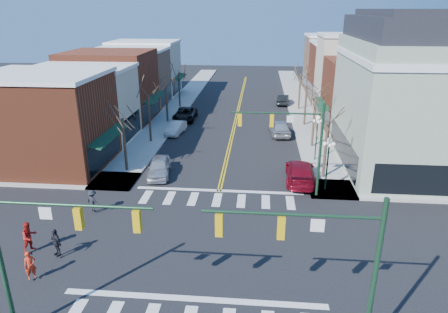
% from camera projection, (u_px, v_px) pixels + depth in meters
% --- Properties ---
extents(ground, '(160.00, 160.00, 0.00)m').
position_uv_depth(ground, '(206.00, 246.00, 23.81)').
color(ground, black).
rests_on(ground, ground).
extents(sidewalk_left, '(3.50, 70.00, 0.15)m').
position_uv_depth(sidewalk_left, '(150.00, 139.00, 43.18)').
color(sidewalk_left, '#9E9B93').
rests_on(sidewalk_left, ground).
extents(sidewalk_right, '(3.50, 70.00, 0.15)m').
position_uv_depth(sidewalk_right, '(314.00, 143.00, 41.72)').
color(sidewalk_right, '#9E9B93').
rests_on(sidewalk_right, ground).
extents(bldg_left_brick_a, '(10.00, 8.50, 8.00)m').
position_uv_depth(bldg_left_brick_a, '(46.00, 123.00, 34.67)').
color(bldg_left_brick_a, maroon).
rests_on(bldg_left_brick_a, ground).
extents(bldg_left_stucco_a, '(10.00, 7.00, 7.50)m').
position_uv_depth(bldg_left_stucco_a, '(84.00, 105.00, 41.99)').
color(bldg_left_stucco_a, '#C0B69E').
rests_on(bldg_left_stucco_a, ground).
extents(bldg_left_brick_b, '(10.00, 9.00, 8.50)m').
position_uv_depth(bldg_left_brick_b, '(110.00, 87.00, 49.29)').
color(bldg_left_brick_b, maroon).
rests_on(bldg_left_brick_b, ground).
extents(bldg_left_tan, '(10.00, 7.50, 7.80)m').
position_uv_depth(bldg_left_tan, '(131.00, 78.00, 57.11)').
color(bldg_left_tan, '#8D674E').
rests_on(bldg_left_tan, ground).
extents(bldg_left_stucco_b, '(10.00, 8.00, 8.20)m').
position_uv_depth(bldg_left_stucco_b, '(146.00, 69.00, 64.27)').
color(bldg_left_stucco_b, '#C0B69E').
rests_on(bldg_left_stucco_b, ground).
extents(bldg_right_brick_a, '(10.00, 8.50, 8.00)m').
position_uv_depth(bldg_right_brick_a, '(371.00, 96.00, 45.15)').
color(bldg_right_brick_a, maroon).
rests_on(bldg_right_brick_a, ground).
extents(bldg_right_stucco, '(10.00, 7.00, 10.00)m').
position_uv_depth(bldg_right_stucco, '(357.00, 76.00, 52.04)').
color(bldg_right_stucco, '#C0B69E').
rests_on(bldg_right_stucco, ground).
extents(bldg_right_brick_b, '(10.00, 8.00, 8.50)m').
position_uv_depth(bldg_right_brick_b, '(345.00, 73.00, 59.30)').
color(bldg_right_brick_b, maroon).
rests_on(bldg_right_brick_b, ground).
extents(bldg_right_tan, '(10.00, 8.00, 9.00)m').
position_uv_depth(bldg_right_tan, '(336.00, 64.00, 66.68)').
color(bldg_right_tan, '#8D674E').
rests_on(bldg_right_tan, ground).
extents(victorian_corner, '(12.25, 14.25, 13.30)m').
position_uv_depth(victorian_corner, '(421.00, 93.00, 33.64)').
color(victorian_corner, '#95A38D').
rests_on(victorian_corner, ground).
extents(traffic_mast_near_left, '(6.60, 0.28, 7.20)m').
position_uv_depth(traffic_mast_near_left, '(40.00, 242.00, 15.72)').
color(traffic_mast_near_left, '#14331E').
rests_on(traffic_mast_near_left, ground).
extents(traffic_mast_near_right, '(6.60, 0.28, 7.20)m').
position_uv_depth(traffic_mast_near_right, '(326.00, 256.00, 14.80)').
color(traffic_mast_near_right, '#14331E').
rests_on(traffic_mast_near_right, ground).
extents(traffic_mast_far_right, '(6.60, 0.28, 7.20)m').
position_uv_depth(traffic_mast_far_right, '(295.00, 137.00, 28.61)').
color(traffic_mast_far_right, '#14331E').
rests_on(traffic_mast_far_right, ground).
extents(lamppost_corner, '(0.36, 0.36, 4.33)m').
position_uv_depth(lamppost_corner, '(328.00, 155.00, 30.03)').
color(lamppost_corner, '#14331E').
rests_on(lamppost_corner, ground).
extents(lamppost_midblock, '(0.36, 0.36, 4.33)m').
position_uv_depth(lamppost_midblock, '(317.00, 130.00, 36.09)').
color(lamppost_midblock, '#14331E').
rests_on(lamppost_midblock, ground).
extents(tree_left_a, '(0.24, 0.24, 4.76)m').
position_uv_depth(tree_left_a, '(125.00, 145.00, 33.95)').
color(tree_left_a, '#382B21').
rests_on(tree_left_a, ground).
extents(tree_left_b, '(0.24, 0.24, 5.04)m').
position_uv_depth(tree_left_b, '(149.00, 119.00, 41.37)').
color(tree_left_b, '#382B21').
rests_on(tree_left_b, ground).
extents(tree_left_c, '(0.24, 0.24, 4.55)m').
position_uv_depth(tree_left_c, '(167.00, 104.00, 48.92)').
color(tree_left_c, '#382B21').
rests_on(tree_left_c, ground).
extents(tree_left_d, '(0.24, 0.24, 4.90)m').
position_uv_depth(tree_left_d, '(179.00, 90.00, 56.32)').
color(tree_left_d, '#382B21').
rests_on(tree_left_d, ground).
extents(tree_right_a, '(0.24, 0.24, 4.62)m').
position_uv_depth(tree_right_a, '(325.00, 152.00, 32.57)').
color(tree_right_a, '#382B21').
rests_on(tree_right_a, ground).
extents(tree_right_b, '(0.24, 0.24, 5.18)m').
position_uv_depth(tree_right_b, '(314.00, 123.00, 39.94)').
color(tree_right_b, '#382B21').
rests_on(tree_right_b, ground).
extents(tree_right_c, '(0.24, 0.24, 4.83)m').
position_uv_depth(tree_right_c, '(305.00, 106.00, 47.47)').
color(tree_right_c, '#382B21').
rests_on(tree_right_c, ground).
extents(tree_right_d, '(0.24, 0.24, 4.97)m').
position_uv_depth(tree_right_d, '(300.00, 92.00, 54.91)').
color(tree_right_d, '#382B21').
rests_on(tree_right_d, ground).
extents(car_left_near, '(2.39, 4.67, 1.52)m').
position_uv_depth(car_left_near, '(159.00, 167.00, 33.65)').
color(car_left_near, '#B4B3B8').
rests_on(car_left_near, ground).
extents(car_left_mid, '(1.92, 4.23, 1.35)m').
position_uv_depth(car_left_mid, '(176.00, 128.00, 44.97)').
color(car_left_mid, silver).
rests_on(car_left_mid, ground).
extents(car_left_far, '(2.56, 5.52, 1.53)m').
position_uv_depth(car_left_far, '(185.00, 114.00, 50.39)').
color(car_left_far, black).
rests_on(car_left_far, ground).
extents(car_right_near, '(2.55, 5.77, 1.65)m').
position_uv_depth(car_right_near, '(300.00, 172.00, 32.49)').
color(car_right_near, maroon).
rests_on(car_right_near, ground).
extents(car_right_mid, '(2.56, 5.23, 1.72)m').
position_uv_depth(car_right_mid, '(279.00, 128.00, 44.46)').
color(car_right_mid, '#B7B8BC').
rests_on(car_right_mid, ground).
extents(car_right_far, '(2.07, 4.60, 1.47)m').
position_uv_depth(car_right_far, '(283.00, 99.00, 58.69)').
color(car_right_far, black).
rests_on(car_right_far, ground).
extents(pedestrian_red_a, '(0.68, 0.67, 1.58)m').
position_uv_depth(pedestrian_red_a, '(30.00, 265.00, 20.51)').
color(pedestrian_red_a, red).
rests_on(pedestrian_red_a, sidewalk_left).
extents(pedestrian_red_b, '(1.04, 1.12, 1.84)m').
position_uv_depth(pedestrian_red_b, '(29.00, 237.00, 22.84)').
color(pedestrian_red_b, '#AD1712').
rests_on(pedestrian_red_b, sidewalk_left).
extents(pedestrian_dark_a, '(1.04, 0.88, 1.67)m').
position_uv_depth(pedestrian_dark_a, '(56.00, 242.00, 22.46)').
color(pedestrian_dark_a, black).
rests_on(pedestrian_dark_a, sidewalk_left).
extents(pedestrian_dark_b, '(1.16, 0.95, 1.56)m').
position_uv_depth(pedestrian_dark_b, '(93.00, 201.00, 27.41)').
color(pedestrian_dark_b, black).
rests_on(pedestrian_dark_b, sidewalk_left).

